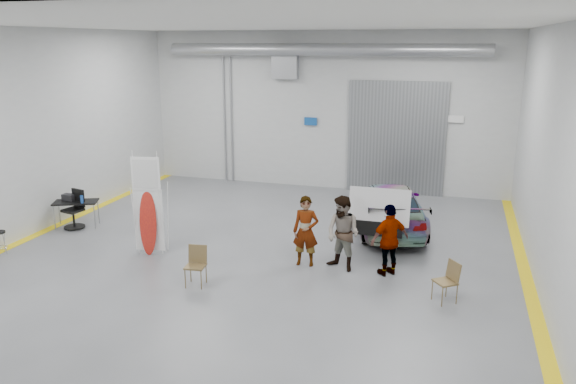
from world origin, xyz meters
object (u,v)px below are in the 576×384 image
(person_b, at_px, (343,234))
(folding_chair_far, at_px, (445,289))
(sedan_car, at_px, (389,207))
(person_a, at_px, (306,231))
(surfboard_display, at_px, (147,213))
(work_table, at_px, (74,201))
(person_c, at_px, (390,240))
(folding_chair_near, at_px, (196,274))
(shop_stool, at_px, (1,243))
(office_chair, at_px, (75,212))

(person_b, xyz_separation_m, folding_chair_far, (2.53, -1.13, -0.67))
(sedan_car, bearing_deg, folding_chair_far, 97.75)
(person_b, bearing_deg, person_a, -156.30)
(surfboard_display, xyz_separation_m, work_table, (-3.39, 1.40, -0.33))
(person_c, distance_m, folding_chair_near, 4.74)
(person_c, bearing_deg, work_table, -47.06)
(person_a, xyz_separation_m, folding_chair_near, (-2.14, -1.98, -0.62))
(person_a, xyz_separation_m, shop_stool, (-8.09, -1.71, -0.59))
(surfboard_display, distance_m, office_chair, 3.63)
(person_a, bearing_deg, surfboard_display, -177.83)
(person_a, distance_m, folding_chair_far, 3.74)
(folding_chair_far, xyz_separation_m, office_chair, (-11.11, 1.97, 0.23))
(surfboard_display, height_order, office_chair, surfboard_display)
(surfboard_display, xyz_separation_m, folding_chair_far, (7.78, -0.66, -0.86))
(person_a, height_order, work_table, person_a)
(folding_chair_near, bearing_deg, shop_stool, 169.74)
(person_a, height_order, office_chair, person_a)
(person_a, height_order, folding_chair_near, person_a)
(sedan_car, height_order, folding_chair_near, sedan_car)
(sedan_car, bearing_deg, shop_stool, 14.91)
(folding_chair_far, distance_m, shop_stool, 11.60)
(sedan_car, distance_m, folding_chair_far, 5.07)
(person_b, xyz_separation_m, folding_chair_near, (-3.11, -1.95, -0.66))
(shop_stool, bearing_deg, person_b, 10.49)
(person_c, distance_m, surfboard_display, 6.43)
(surfboard_display, bearing_deg, folding_chair_near, -44.74)
(surfboard_display, relative_size, work_table, 1.96)
(surfboard_display, distance_m, work_table, 3.69)
(surfboard_display, bearing_deg, folding_chair_far, -14.79)
(person_c, height_order, folding_chair_near, person_c)
(person_c, relative_size, folding_chair_far, 1.96)
(shop_stool, xyz_separation_m, office_chair, (0.48, 2.52, 0.19))
(person_a, height_order, folding_chair_far, person_a)
(folding_chair_near, bearing_deg, folding_chair_far, 0.73)
(sedan_car, relative_size, office_chair, 4.10)
(sedan_car, distance_m, person_b, 3.67)
(folding_chair_near, bearing_deg, work_table, 144.87)
(office_chair, bearing_deg, person_c, 8.84)
(person_a, xyz_separation_m, person_c, (2.13, -0.01, -0.01))
(surfboard_display, distance_m, folding_chair_near, 2.74)
(sedan_car, bearing_deg, surfboard_display, 20.83)
(office_chair, bearing_deg, folding_chair_near, -13.42)
(sedan_car, height_order, folding_chair_far, sedan_car)
(person_c, height_order, shop_stool, person_c)
(folding_chair_near, height_order, work_table, work_table)
(surfboard_display, bearing_deg, person_b, -4.83)
(person_a, relative_size, surfboard_display, 0.64)
(office_chair, bearing_deg, shop_stool, -87.08)
(person_a, bearing_deg, person_b, -6.22)
(surfboard_display, bearing_deg, person_c, -5.57)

